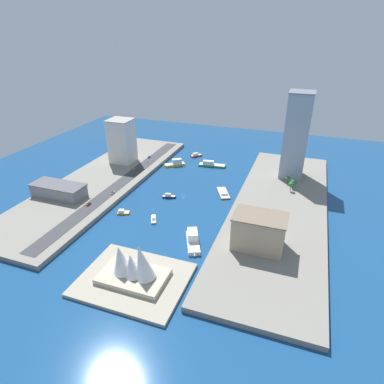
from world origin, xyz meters
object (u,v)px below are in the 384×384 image
(ferry_white_commuter, at_px, (193,240))
(tower_tall_glass, at_px, (296,136))
(ferry_green_doubledeck, at_px, (211,164))
(warehouse_low_gray, at_px, (59,190))
(hatchback_blue, at_px, (149,157))
(pickup_red, at_px, (89,204))
(water_taxi_orange, at_px, (123,212))
(tugboat_red, at_px, (196,155))
(taxi_yellow_cab, at_px, (135,168))
(van_white, at_px, (113,193))
(hotel_broad_white, at_px, (122,141))
(ferry_yellow_fast, at_px, (175,163))
(apartment_midrise_tan, at_px, (259,231))
(patrol_launch_navy, at_px, (169,196))
(traffic_light_waterfront, at_px, (148,164))
(yacht_sleek_gray, at_px, (154,219))
(opera_landmark, at_px, (132,266))
(barge_flat_brown, at_px, (223,193))

(ferry_white_commuter, distance_m, tower_tall_glass, 144.44)
(ferry_green_doubledeck, relative_size, warehouse_low_gray, 0.65)
(warehouse_low_gray, bearing_deg, hatchback_blue, -106.45)
(pickup_red, bearing_deg, water_taxi_orange, -174.72)
(ferry_white_commuter, xyz_separation_m, tugboat_red, (51.62, -155.33, -1.60))
(water_taxi_orange, relative_size, taxi_yellow_cab, 2.43)
(tugboat_red, relative_size, van_white, 2.78)
(ferry_white_commuter, relative_size, ferry_green_doubledeck, 0.90)
(pickup_red, bearing_deg, hotel_broad_white, -76.52)
(ferry_white_commuter, distance_m, tugboat_red, 163.69)
(ferry_yellow_fast, height_order, apartment_midrise_tan, apartment_midrise_tan)
(patrol_launch_navy, xyz_separation_m, hotel_broad_white, (74.10, -52.67, 24.18))
(patrol_launch_navy, distance_m, pickup_red, 65.09)
(ferry_yellow_fast, distance_m, apartment_midrise_tan, 156.54)
(hatchback_blue, relative_size, traffic_light_waterfront, 0.68)
(patrol_launch_navy, xyz_separation_m, taxi_yellow_cab, (52.91, -37.70, 2.94))
(yacht_sleek_gray, bearing_deg, hotel_broad_white, -49.13)
(opera_landmark, bearing_deg, tower_tall_glass, -112.29)
(ferry_green_doubledeck, distance_m, hatchback_blue, 67.70)
(tower_tall_glass, xyz_separation_m, opera_landmark, (71.35, 174.04, -31.49))
(yacht_sleek_gray, height_order, warehouse_low_gray, warehouse_low_gray)
(hotel_broad_white, bearing_deg, warehouse_low_gray, 83.09)
(ferry_white_commuter, xyz_separation_m, van_white, (86.09, -39.75, 1.35))
(hotel_broad_white, relative_size, traffic_light_waterfront, 6.80)
(yacht_sleek_gray, relative_size, traffic_light_waterfront, 1.88)
(apartment_midrise_tan, bearing_deg, ferry_yellow_fast, -47.87)
(ferry_green_doubledeck, bearing_deg, pickup_red, 60.94)
(tugboat_red, bearing_deg, water_taxi_orange, 84.75)
(yacht_sleek_gray, relative_size, tugboat_red, 0.99)
(taxi_yellow_cab, distance_m, opera_landmark, 156.56)
(apartment_midrise_tan, distance_m, hatchback_blue, 181.00)
(ferry_white_commuter, relative_size, tugboat_red, 2.14)
(warehouse_low_gray, relative_size, apartment_midrise_tan, 1.37)
(taxi_yellow_cab, height_order, van_white, van_white)
(traffic_light_waterfront, bearing_deg, ferry_green_doubledeck, -149.24)
(tugboat_red, xyz_separation_m, taxi_yellow_cab, (42.37, 62.73, 2.87))
(taxi_yellow_cab, bearing_deg, ferry_green_doubledeck, -148.02)
(ferry_white_commuter, relative_size, pickup_red, 6.15)
(barge_flat_brown, relative_size, tugboat_red, 1.91)
(ferry_yellow_fast, relative_size, hotel_broad_white, 0.47)
(warehouse_low_gray, distance_m, hatchback_blue, 108.58)
(barge_flat_brown, xyz_separation_m, ferry_yellow_fast, (63.56, -45.48, 1.52))
(patrol_launch_navy, bearing_deg, ferry_yellow_fast, -71.97)
(yacht_sleek_gray, distance_m, apartment_midrise_tan, 81.08)
(patrol_launch_navy, height_order, ferry_green_doubledeck, ferry_green_doubledeck)
(water_taxi_orange, distance_m, taxi_yellow_cab, 79.69)
(ferry_yellow_fast, relative_size, traffic_light_waterfront, 3.20)
(ferry_yellow_fast, bearing_deg, barge_flat_brown, 144.41)
(water_taxi_orange, xyz_separation_m, warehouse_low_gray, (61.45, -2.78, 7.57))
(water_taxi_orange, bearing_deg, yacht_sleek_gray, 178.28)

